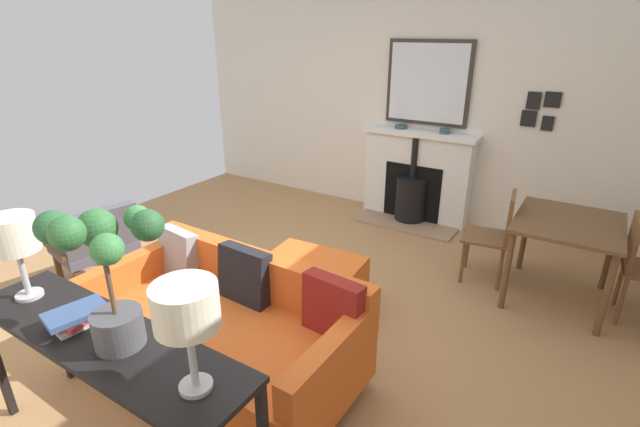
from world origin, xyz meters
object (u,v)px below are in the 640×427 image
at_px(mantel_bowl_near, 401,126).
at_px(table_lamp_far_end, 186,310).
at_px(console_table, 104,350).
at_px(dining_table, 567,233).
at_px(armchair_accent, 97,242).
at_px(mantel_bowl_far, 445,131).
at_px(potted_plant, 104,263).
at_px(sofa, 226,326).
at_px(table_lamp_near_end, 13,237).
at_px(book_stack, 77,316).
at_px(fireplace, 415,181).
at_px(dining_chair_near_fireplace, 497,231).
at_px(ottoman, 314,277).

xyz_separation_m(mantel_bowl_near, table_lamp_far_end, (4.06, 0.83, 0.07)).
bearing_deg(mantel_bowl_near, console_table, 2.51).
relative_size(mantel_bowl_near, dining_table, 0.16).
height_order(armchair_accent, dining_table, armchair_accent).
height_order(mantel_bowl_far, potted_plant, potted_plant).
distance_m(sofa, table_lamp_far_end, 1.33).
xyz_separation_m(table_lamp_near_end, potted_plant, (-0.02, 0.76, 0.05)).
distance_m(console_table, book_stack, 0.23).
distance_m(table_lamp_near_end, potted_plant, 0.76).
xyz_separation_m(table_lamp_far_end, dining_table, (-2.97, 1.12, -0.55)).
xyz_separation_m(fireplace, dining_table, (1.05, 1.70, 0.14)).
height_order(mantel_bowl_near, dining_chair_near_fireplace, mantel_bowl_near).
xyz_separation_m(sofa, potted_plant, (0.79, 0.11, 0.87)).
bearing_deg(console_table, fireplace, 179.00).
relative_size(ottoman, console_table, 0.48).
bearing_deg(potted_plant, sofa, -172.09).
xyz_separation_m(console_table, potted_plant, (-0.02, 0.11, 0.50)).
bearing_deg(table_lamp_near_end, ottoman, 158.59).
height_order(mantel_bowl_near, table_lamp_near_end, table_lamp_near_end).
bearing_deg(armchair_accent, ottoman, 114.09).
bearing_deg(table_lamp_near_end, mantel_bowl_far, 166.24).
bearing_deg(mantel_bowl_far, mantel_bowl_near, -90.00).
height_order(fireplace, table_lamp_far_end, table_lamp_far_end).
height_order(mantel_bowl_near, mantel_bowl_far, mantel_bowl_far).
xyz_separation_m(mantel_bowl_near, console_table, (4.06, 0.18, -0.39)).
height_order(mantel_bowl_near, armchair_accent, mantel_bowl_near).
bearing_deg(sofa, mantel_bowl_far, 173.94).
distance_m(dining_table, dining_chair_near_fireplace, 0.55).
relative_size(mantel_bowl_far, armchair_accent, 0.15).
relative_size(table_lamp_near_end, potted_plant, 0.70).
distance_m(table_lamp_far_end, dining_chair_near_fireplace, 3.11).
bearing_deg(dining_chair_near_fireplace, ottoman, -44.85).
height_order(table_lamp_near_end, dining_chair_near_fireplace, table_lamp_near_end).
distance_m(console_table, potted_plant, 0.52).
xyz_separation_m(fireplace, dining_chair_near_fireplace, (1.04, 1.16, 0.02)).
height_order(dining_table, dining_chair_near_fireplace, dining_chair_near_fireplace).
xyz_separation_m(mantel_bowl_near, dining_chair_near_fireplace, (1.08, 1.41, -0.60)).
bearing_deg(mantel_bowl_far, fireplace, -80.76).
bearing_deg(mantel_bowl_near, fireplace, 79.71).
bearing_deg(fireplace, table_lamp_far_end, 8.18).
xyz_separation_m(ottoman, table_lamp_near_end, (1.80, -0.70, 0.90)).
height_order(mantel_bowl_near, dining_table, mantel_bowl_near).
relative_size(ottoman, armchair_accent, 1.04).
height_order(fireplace, console_table, fireplace).
distance_m(armchair_accent, dining_chair_near_fireplace, 3.52).
relative_size(potted_plant, book_stack, 2.19).
bearing_deg(fireplace, dining_chair_near_fireplace, 48.33).
height_order(console_table, book_stack, book_stack).
bearing_deg(sofa, armchair_accent, -96.74).
relative_size(potted_plant, dining_table, 0.76).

